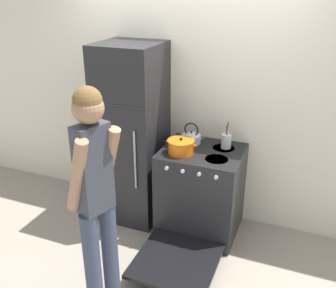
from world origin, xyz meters
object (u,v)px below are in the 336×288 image
dutch_oven_pot (181,147)px  tea_kettle (191,137)px  refrigerator (132,135)px  utensil_jar (226,141)px  stove_range (200,193)px  person (96,192)px

dutch_oven_pot → tea_kettle: bearing=87.1°
refrigerator → utensil_jar: (0.97, 0.12, 0.04)m
stove_range → dutch_oven_pot: bearing=-150.9°
refrigerator → dutch_oven_pot: bearing=-15.1°
refrigerator → person: bearing=-74.8°
dutch_oven_pot → stove_range: bearing=29.1°
person → dutch_oven_pot: bearing=6.2°
tea_kettle → utensil_jar: utensil_jar is taller
dutch_oven_pot → tea_kettle: size_ratio=1.23×
stove_range → dutch_oven_pot: size_ratio=4.72×
tea_kettle → utensil_jar: bearing=1.1°
stove_range → person: person is taller
dutch_oven_pot → person: bearing=-102.9°
person → tea_kettle: bearing=8.1°
tea_kettle → utensil_jar: 0.36m
refrigerator → stove_range: 0.92m
utensil_jar → refrigerator: bearing=-173.1°
stove_range → person: bearing=-109.7°
refrigerator → stove_range: refrigerator is taller
tea_kettle → utensil_jar: (0.36, 0.01, 0.02)m
refrigerator → tea_kettle: size_ratio=7.78×
stove_range → tea_kettle: bearing=132.9°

